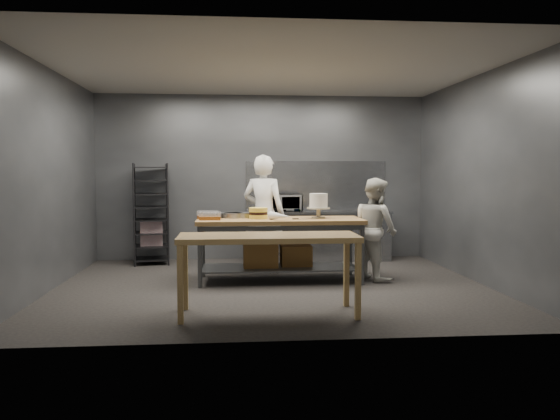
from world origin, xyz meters
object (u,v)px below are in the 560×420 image
(work_table, at_px, (278,242))
(chef_behind, at_px, (264,214))
(speed_rack, at_px, (151,215))
(frosted_cake_stand, at_px, (319,202))
(near_counter, at_px, (268,243))
(microwave, at_px, (287,203))
(layer_cake, at_px, (258,213))
(chef_right, at_px, (375,229))

(work_table, bearing_deg, chef_behind, 103.46)
(speed_rack, xyz_separation_m, frosted_cake_stand, (2.68, -1.72, 0.30))
(near_counter, bearing_deg, frosted_cake_stand, 65.58)
(chef_behind, height_order, microwave, chef_behind)
(speed_rack, distance_m, frosted_cake_stand, 3.20)
(work_table, xyz_separation_m, chef_behind, (-0.17, 0.71, 0.36))
(microwave, xyz_separation_m, layer_cake, (-0.59, -1.80, -0.05))
(work_table, height_order, chef_behind, chef_behind)
(chef_behind, bearing_deg, frosted_cake_stand, 160.91)
(chef_right, bearing_deg, near_counter, 117.51)
(speed_rack, bearing_deg, near_counter, -63.33)
(chef_right, relative_size, microwave, 2.79)
(frosted_cake_stand, bearing_deg, microwave, 99.28)
(speed_rack, relative_size, layer_cake, 6.45)
(chef_right, xyz_separation_m, layer_cake, (-1.74, 0.01, 0.24))
(chef_right, height_order, layer_cake, chef_right)
(near_counter, bearing_deg, chef_right, 47.66)
(near_counter, distance_m, layer_cake, 1.91)
(near_counter, relative_size, speed_rack, 1.14)
(work_table, height_order, microwave, microwave)
(work_table, relative_size, microwave, 4.43)
(chef_right, distance_m, frosted_cake_stand, 0.94)
(speed_rack, bearing_deg, chef_behind, -27.93)
(microwave, height_order, layer_cake, microwave)
(near_counter, xyz_separation_m, speed_rack, (-1.82, 3.62, 0.04))
(frosted_cake_stand, bearing_deg, chef_right, -1.14)
(chef_right, distance_m, microwave, 2.17)
(microwave, bearing_deg, speed_rack, -178.08)
(near_counter, height_order, microwave, microwave)
(chef_right, distance_m, layer_cake, 1.76)
(chef_behind, xyz_separation_m, layer_cake, (-0.12, -0.71, 0.06))
(work_table, relative_size, chef_right, 1.59)
(work_table, xyz_separation_m, near_counter, (-0.26, -1.90, 0.24))
(near_counter, relative_size, layer_cake, 7.38)
(microwave, relative_size, frosted_cake_stand, 1.49)
(work_table, distance_m, layer_cake, 0.52)
(microwave, bearing_deg, layer_cake, -108.20)
(layer_cake, bearing_deg, speed_rack, 136.14)
(speed_rack, distance_m, microwave, 2.40)
(near_counter, xyz_separation_m, frosted_cake_stand, (0.86, 1.90, 0.34))
(work_table, relative_size, layer_cake, 8.85)
(microwave, distance_m, layer_cake, 1.90)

